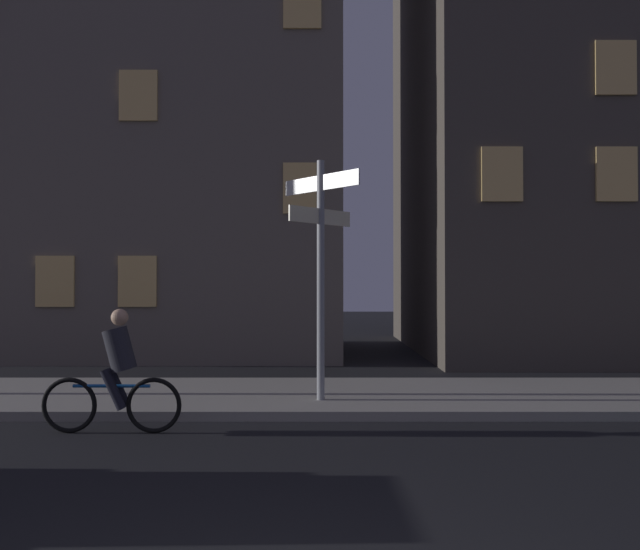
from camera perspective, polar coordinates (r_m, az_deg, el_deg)
sidewalk_kerb at (r=10.19m, az=-1.29°, el=-11.40°), size 40.00×3.09×0.14m
signpost at (r=9.37m, az=-0.16°, el=1.74°), size 1.15×1.15×3.72m
cyclist at (r=8.35m, az=-18.99°, el=-8.97°), size 1.82×0.32×1.61m
building_left_block at (r=18.83m, az=-14.10°, el=18.20°), size 9.67×6.28×16.16m
building_right_block at (r=21.00m, az=26.47°, el=17.52°), size 12.53×9.31×17.05m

